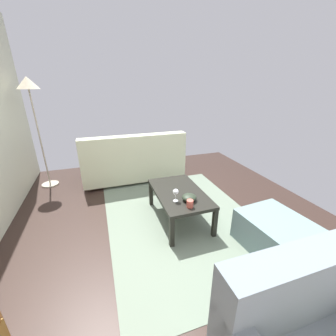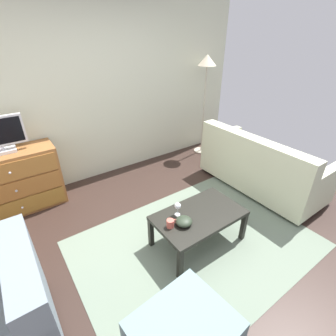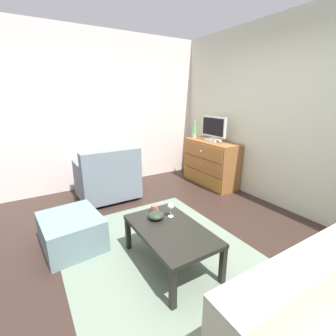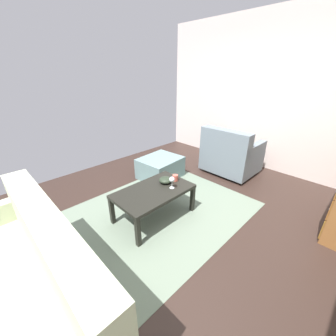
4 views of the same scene
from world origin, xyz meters
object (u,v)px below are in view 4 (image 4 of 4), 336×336
object	(u,v)px
ottoman	(160,168)
coffee_table	(154,193)
wine_glass	(172,180)
mug	(175,178)
couch_large	(21,294)
bowl_decorative	(165,180)
armchair	(230,155)

from	to	relation	value
ottoman	coffee_table	bearing A→B (deg)	43.37
wine_glass	ottoman	distance (m)	1.16
wine_glass	mug	world-z (taller)	wine_glass
coffee_table	wine_glass	world-z (taller)	wine_glass
couch_large	ottoman	size ratio (longest dim) A/B	2.58
coffee_table	ottoman	bearing A→B (deg)	-136.63
wine_glass	bowl_decorative	bearing A→B (deg)	-103.30
mug	bowl_decorative	xyz separation A→B (m)	(0.13, -0.05, -0.00)
bowl_decorative	armchair	distance (m)	1.67
coffee_table	mug	xyz separation A→B (m)	(-0.37, 0.02, 0.09)
couch_large	ottoman	xyz separation A→B (m)	(-2.35, -1.12, -0.16)
coffee_table	wine_glass	size ratio (longest dim) A/B	6.24
bowl_decorative	couch_large	distance (m)	1.79
wine_glass	armchair	xyz separation A→B (m)	(-1.70, -0.15, -0.17)
wine_glass	bowl_decorative	distance (m)	0.18
armchair	ottoman	size ratio (longest dim) A/B	1.30
wine_glass	coffee_table	bearing A→B (deg)	-32.30
wine_glass	armchair	bearing A→B (deg)	-175.04
coffee_table	mug	size ratio (longest dim) A/B	8.59
mug	ottoman	bearing A→B (deg)	-119.89
coffee_table	armchair	world-z (taller)	armchair
coffee_table	couch_large	xyz separation A→B (m)	(1.51, 0.33, -0.01)
mug	couch_large	size ratio (longest dim) A/B	0.06
bowl_decorative	armchair	xyz separation A→B (m)	(-1.66, 0.01, -0.09)
armchair	ottoman	bearing A→B (deg)	-35.73
coffee_table	armchair	xyz separation A→B (m)	(-1.90, -0.02, -0.00)
wine_glass	ottoman	size ratio (longest dim) A/B	0.22
mug	couch_large	bearing A→B (deg)	9.47
mug	armchair	size ratio (longest dim) A/B	0.13
mug	ottoman	xyz separation A→B (m)	(-0.46, -0.81, -0.27)
coffee_table	wine_glass	distance (m)	0.29
bowl_decorative	ottoman	world-z (taller)	bowl_decorative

